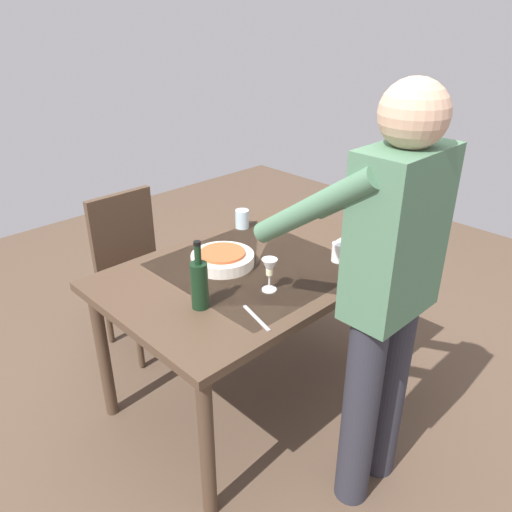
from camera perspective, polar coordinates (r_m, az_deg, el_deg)
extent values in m
plane|color=brown|center=(2.84, 0.00, -14.77)|extent=(6.00, 6.00, 0.00)
cube|color=#4C3828|center=(2.42, 0.00, -1.48)|extent=(1.43, 0.93, 0.04)
cube|color=#C6AD89|center=(2.41, 0.00, -1.11)|extent=(0.78, 0.79, 0.00)
cylinder|color=#4C3828|center=(3.25, 3.31, -1.33)|extent=(0.06, 0.06, 0.72)
cylinder|color=#4C3828|center=(2.59, -16.78, -10.59)|extent=(0.06, 0.06, 0.72)
cylinder|color=#4C3828|center=(2.85, 15.06, -6.62)|extent=(0.06, 0.06, 0.72)
cylinder|color=#4C3828|center=(2.08, -5.53, -20.58)|extent=(0.06, 0.06, 0.72)
cube|color=#352114|center=(3.01, -12.52, -2.45)|extent=(0.40, 0.40, 0.04)
cube|color=#4C3828|center=(3.04, -14.80, 2.79)|extent=(0.40, 0.04, 0.45)
cylinder|color=#4C3828|center=(3.32, -11.27, -3.83)|extent=(0.04, 0.04, 0.43)
cylinder|color=#4C3828|center=(3.18, -16.36, -5.92)|extent=(0.04, 0.04, 0.43)
cylinder|color=#4C3828|center=(3.08, -7.72, -6.18)|extent=(0.04, 0.04, 0.43)
cylinder|color=#4C3828|center=(2.93, -13.08, -8.60)|extent=(0.04, 0.04, 0.43)
cylinder|color=#2D2D38|center=(2.11, 11.59, -17.07)|extent=(0.14, 0.14, 0.88)
cylinder|color=#2D2D38|center=(2.24, 14.64, -14.39)|extent=(0.14, 0.14, 0.88)
cube|color=#4C7556|center=(1.77, 15.61, 2.35)|extent=(0.36, 0.20, 0.60)
sphere|color=tan|center=(1.66, 17.34, 15.01)|extent=(0.22, 0.22, 0.22)
cylinder|color=#4C7556|center=(1.74, 6.27, 5.34)|extent=(0.08, 0.52, 0.40)
cylinder|color=#4C7556|center=(2.00, 12.67, 7.72)|extent=(0.08, 0.52, 0.40)
cylinder|color=black|center=(2.05, -6.37, -3.33)|extent=(0.07, 0.07, 0.20)
cylinder|color=black|center=(1.99, -6.57, 0.17)|extent=(0.03, 0.03, 0.08)
cylinder|color=black|center=(1.97, -6.64, 1.43)|extent=(0.03, 0.03, 0.02)
cylinder|color=white|center=(2.21, 1.50, -3.79)|extent=(0.06, 0.06, 0.01)
cylinder|color=white|center=(2.19, 1.51, -2.94)|extent=(0.01, 0.01, 0.07)
cone|color=white|center=(2.15, 1.53, -1.26)|extent=(0.07, 0.07, 0.07)
cylinder|color=beige|center=(2.16, 1.52, -1.78)|extent=(0.03, 0.03, 0.03)
cylinder|color=silver|center=(2.46, 9.29, 0.43)|extent=(0.07, 0.07, 0.09)
cylinder|color=silver|center=(2.80, -1.57, 4.19)|extent=(0.08, 0.08, 0.10)
cylinder|color=silver|center=(2.41, -3.77, -0.39)|extent=(0.30, 0.30, 0.05)
cylinder|color=#C6562D|center=(2.40, -3.79, 0.10)|extent=(0.22, 0.22, 0.03)
cylinder|color=silver|center=(2.64, 11.36, 1.11)|extent=(0.23, 0.23, 0.01)
cube|color=silver|center=(2.02, 0.03, -6.97)|extent=(0.07, 0.20, 0.00)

